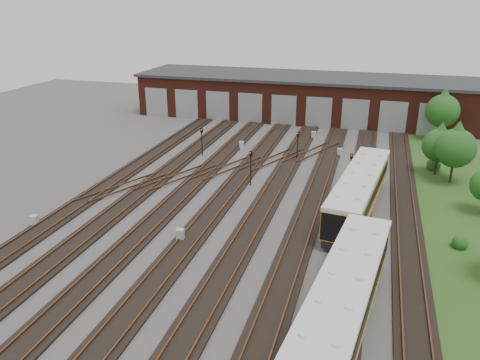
# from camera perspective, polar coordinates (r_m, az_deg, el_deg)

# --- Properties ---
(ground) EXTENTS (120.00, 120.00, 0.00)m
(ground) POSITION_cam_1_polar(r_m,az_deg,el_deg) (37.24, -2.11, -6.41)
(ground) COLOR #454240
(ground) RESTS_ON ground
(track_network) EXTENTS (30.40, 70.00, 0.33)m
(track_network) POSITION_cam_1_polar(r_m,az_deg,el_deg) (37.73, -2.07, -5.83)
(track_network) COLOR black
(track_network) RESTS_ON ground
(maintenance_shed) EXTENTS (51.00, 12.50, 6.35)m
(maintenance_shed) POSITION_cam_1_polar(r_m,az_deg,el_deg) (73.34, 7.85, 10.06)
(maintenance_shed) COLOR #572115
(maintenance_shed) RESTS_ON ground
(grass_verge) EXTENTS (8.00, 55.00, 0.05)m
(grass_verge) POSITION_cam_1_polar(r_m,az_deg,el_deg) (45.50, 25.68, -3.26)
(grass_verge) COLOR #244D19
(grass_verge) RESTS_ON ground
(metro_train) EXTENTS (4.80, 47.90, 3.24)m
(metro_train) POSITION_cam_1_polar(r_m,az_deg,el_deg) (26.78, 12.51, -14.22)
(metro_train) COLOR black
(metro_train) RESTS_ON ground
(signal_mast_0) EXTENTS (0.29, 0.27, 3.30)m
(signal_mast_0) POSITION_cam_1_polar(r_m,az_deg,el_deg) (54.60, -4.68, 5.11)
(signal_mast_0) COLOR black
(signal_mast_0) RESTS_ON ground
(signal_mast_1) EXTENTS (0.30, 0.29, 3.54)m
(signal_mast_1) POSITION_cam_1_polar(r_m,az_deg,el_deg) (45.51, 1.32, 1.99)
(signal_mast_1) COLOR black
(signal_mast_1) RESTS_ON ground
(signal_mast_2) EXTENTS (0.28, 0.26, 3.33)m
(signal_mast_2) POSITION_cam_1_polar(r_m,az_deg,el_deg) (53.25, 7.04, 4.60)
(signal_mast_2) COLOR black
(signal_mast_2) RESTS_ON ground
(signal_mast_3) EXTENTS (0.26, 0.25, 3.34)m
(signal_mast_3) POSITION_cam_1_polar(r_m,az_deg,el_deg) (46.58, 13.34, 1.72)
(signal_mast_3) COLOR black
(signal_mast_3) RESTS_ON ground
(relay_cabinet_0) EXTENTS (0.65, 0.58, 0.95)m
(relay_cabinet_0) POSITION_cam_1_polar(r_m,az_deg,el_deg) (41.47, -23.79, -4.59)
(relay_cabinet_0) COLOR #B1B4B7
(relay_cabinet_0) RESTS_ON ground
(relay_cabinet_1) EXTENTS (0.68, 0.64, 0.92)m
(relay_cabinet_1) POSITION_cam_1_polar(r_m,az_deg,el_deg) (57.44, 0.18, 4.28)
(relay_cabinet_1) COLOR #B1B4B7
(relay_cabinet_1) RESTS_ON ground
(relay_cabinet_2) EXTENTS (0.65, 0.57, 0.98)m
(relay_cabinet_2) POSITION_cam_1_polar(r_m,az_deg,el_deg) (36.11, -7.29, -6.66)
(relay_cabinet_2) COLOR #B1B4B7
(relay_cabinet_2) RESTS_ON ground
(relay_cabinet_3) EXTENTS (0.61, 0.52, 0.97)m
(relay_cabinet_3) POSITION_cam_1_polar(r_m,az_deg,el_deg) (62.33, 8.97, 5.42)
(relay_cabinet_3) COLOR #B1B4B7
(relay_cabinet_3) RESTS_ON ground
(relay_cabinet_4) EXTENTS (0.65, 0.60, 0.91)m
(relay_cabinet_4) POSITION_cam_1_polar(r_m,az_deg,el_deg) (55.99, 12.04, 3.33)
(relay_cabinet_4) COLOR #B1B4B7
(relay_cabinet_4) RESTS_ON ground
(tree_0) EXTENTS (4.16, 4.16, 6.89)m
(tree_0) POSITION_cam_1_polar(r_m,az_deg,el_deg) (65.14, 23.53, 8.18)
(tree_0) COLOR #2F1F15
(tree_0) RESTS_ON ground
(tree_1) EXTENTS (3.43, 3.43, 5.68)m
(tree_1) POSITION_cam_1_polar(r_m,az_deg,el_deg) (52.01, 23.19, 4.35)
(tree_1) COLOR #2F1F15
(tree_1) RESTS_ON ground
(tree_2) EXTENTS (3.85, 3.85, 6.39)m
(tree_2) POSITION_cam_1_polar(r_m,az_deg,el_deg) (50.16, 24.88, 4.05)
(tree_2) COLOR #2F1F15
(tree_2) RESTS_ON ground
(bush_0) EXTENTS (1.17, 1.17, 1.17)m
(bush_0) POSITION_cam_1_polar(r_m,az_deg,el_deg) (38.40, 25.27, -6.74)
(bush_0) COLOR #1F4C15
(bush_0) RESTS_ON ground
(bush_1) EXTENTS (1.49, 1.49, 1.49)m
(bush_1) POSITION_cam_1_polar(r_m,az_deg,el_deg) (54.29, 22.55, 1.88)
(bush_1) COLOR #1F4C15
(bush_1) RESTS_ON ground
(bush_2) EXTENTS (1.32, 1.32, 1.32)m
(bush_2) POSITION_cam_1_polar(r_m,az_deg,el_deg) (59.30, 23.40, 3.23)
(bush_2) COLOR #1F4C15
(bush_2) RESTS_ON ground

